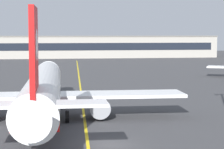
% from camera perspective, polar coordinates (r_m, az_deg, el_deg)
% --- Properties ---
extents(ground_plane, '(400.00, 400.00, 0.00)m').
position_cam_1_polar(ground_plane, '(39.05, -0.40, -9.00)').
color(ground_plane, '#3D3D3F').
extents(taxiway_centreline, '(11.23, 179.69, 0.01)m').
position_cam_1_polar(taxiway_centreline, '(68.36, -3.93, -2.82)').
color(taxiway_centreline, yellow).
rests_on(taxiway_centreline, ground).
extents(airliner_foreground, '(32.15, 41.49, 11.65)m').
position_cam_1_polar(airliner_foreground, '(49.98, -8.81, -1.97)').
color(airliner_foreground, white).
rests_on(airliner_foreground, ground).
extents(safety_cone_by_nose_gear, '(0.44, 0.44, 0.55)m').
position_cam_1_polar(safety_cone_by_nose_gear, '(67.10, -7.56, -2.79)').
color(safety_cone_by_nose_gear, orange).
rests_on(safety_cone_by_nose_gear, ground).
extents(terminal_building, '(127.06, 12.40, 8.70)m').
position_cam_1_polar(terminal_building, '(176.12, -7.01, 3.54)').
color(terminal_building, '#9E998E').
rests_on(terminal_building, ground).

